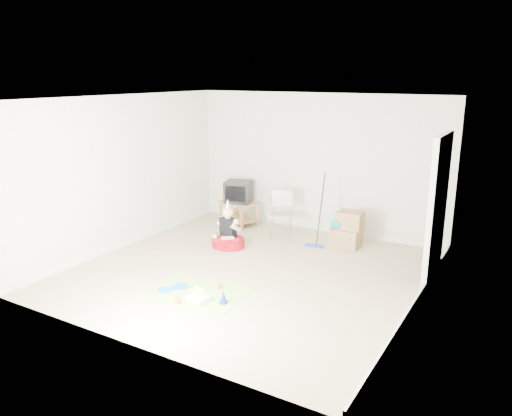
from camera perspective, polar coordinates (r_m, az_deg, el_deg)
The scene contains 16 objects.
ground at distance 7.71m, azimuth -0.87°, elevation -7.24°, with size 5.00×5.00×0.00m, color tan.
doorway_recess at distance 7.64m, azimuth 20.14°, elevation -0.29°, with size 0.02×0.90×2.05m, color black.
tv_stand at distance 9.98m, azimuth -2.00°, elevation -0.36°, with size 0.84×0.68×0.46m.
crt_tv at distance 9.88m, azimuth -2.02°, elevation 1.89°, with size 0.50×0.41×0.43m, color black.
folding_chair at distance 9.14m, azimuth 2.89°, elevation -0.80°, with size 0.51×0.50×0.88m.
cardboard_boxes at distance 8.84m, azimuth 10.38°, elevation -2.46°, with size 0.52×0.40×0.63m.
floor_mop at distance 8.72m, azimuth 6.68°, elevation -2.83°, with size 0.32×0.42×1.26m.
book_pile at distance 8.83m, azimuth 19.29°, elevation -4.98°, with size 0.26×0.30×0.06m.
seated_woman at distance 8.71m, azimuth -3.20°, elevation -3.28°, with size 0.65×0.65×0.86m.
party_mat at distance 7.05m, azimuth -6.71°, elevation -9.54°, with size 1.32×0.96×0.01m, color #FF3582.
birthday_cake at distance 6.78m, azimuth -6.56°, elevation -10.24°, with size 0.31×0.26×0.14m.
blue_plate_near at distance 7.24m, azimuth -8.66°, elevation -8.86°, with size 0.24×0.24×0.01m, color blue.
blue_plate_far at distance 7.17m, azimuth -10.36°, elevation -9.20°, with size 0.20×0.20×0.01m, color blue.
orange_cup_near at distance 7.12m, azimuth -4.37°, elevation -8.82°, with size 0.07×0.07×0.09m, color orange.
orange_cup_far at distance 6.74m, azimuth -8.98°, elevation -10.38°, with size 0.08×0.08×0.09m, color orange.
blue_party_hat at distance 6.67m, azimuth -3.74°, elevation -10.14°, with size 0.12×0.12×0.17m, color #1833AD.
Camera 1 is at (3.70, -6.10, 2.93)m, focal length 35.00 mm.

